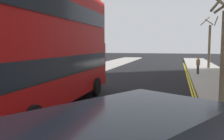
% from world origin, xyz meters
% --- Properties ---
extents(sidewalk_left, '(4.00, 80.00, 0.14)m').
position_xyz_m(sidewalk_left, '(-6.50, 16.00, 0.07)').
color(sidewalk_left, '#9E9991').
rests_on(sidewalk_left, ground).
extents(kerb_line_outer, '(0.10, 56.00, 0.01)m').
position_xyz_m(kerb_line_outer, '(4.40, 14.00, 0.00)').
color(kerb_line_outer, yellow).
rests_on(kerb_line_outer, ground).
extents(kerb_line_inner, '(0.10, 56.00, 0.01)m').
position_xyz_m(kerb_line_inner, '(4.24, 14.00, 0.00)').
color(kerb_line_inner, yellow).
rests_on(kerb_line_inner, ground).
extents(double_decker_bus_away, '(2.93, 10.85, 5.64)m').
position_xyz_m(double_decker_bus_away, '(-2.36, 10.31, 3.03)').
color(double_decker_bus_away, '#B20F0F').
rests_on(double_decker_bus_away, ground).
extents(pedestrian_far, '(0.34, 0.22, 1.62)m').
position_xyz_m(pedestrian_far, '(5.25, 25.30, 0.99)').
color(pedestrian_far, '#2D2D38').
rests_on(pedestrian_far, sidewalk_right).
extents(street_tree_near, '(1.93, 1.81, 6.27)m').
position_xyz_m(street_tree_near, '(6.98, 32.33, 3.11)').
color(street_tree_near, '#6B6047').
rests_on(street_tree_near, sidewalk_right).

